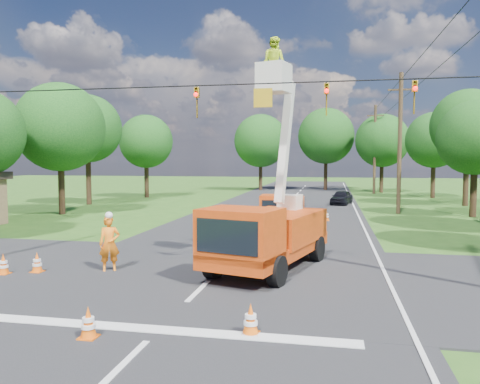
% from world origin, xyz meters
% --- Properties ---
extents(ground, '(140.00, 140.00, 0.00)m').
position_xyz_m(ground, '(0.00, 20.00, 0.00)').
color(ground, '#2A5519').
rests_on(ground, ground).
extents(road_main, '(12.00, 100.00, 0.06)m').
position_xyz_m(road_main, '(0.00, 20.00, 0.00)').
color(road_main, black).
rests_on(road_main, ground).
extents(road_cross, '(56.00, 10.00, 0.07)m').
position_xyz_m(road_cross, '(0.00, 2.00, 0.00)').
color(road_cross, black).
rests_on(road_cross, ground).
extents(stop_bar, '(9.00, 0.45, 0.02)m').
position_xyz_m(stop_bar, '(0.00, -3.20, 0.00)').
color(stop_bar, silver).
rests_on(stop_bar, ground).
extents(edge_line, '(0.12, 90.00, 0.02)m').
position_xyz_m(edge_line, '(5.60, 20.00, 0.00)').
color(edge_line, silver).
rests_on(edge_line, ground).
extents(bucket_truck, '(3.95, 6.74, 8.13)m').
position_xyz_m(bucket_truck, '(1.62, 3.07, 1.72)').
color(bucket_truck, '#D0400E').
rests_on(bucket_truck, ground).
extents(second_truck, '(2.33, 5.57, 2.06)m').
position_xyz_m(second_truck, '(1.18, 12.60, 1.07)').
color(second_truck, '#D0400E').
rests_on(second_truck, ground).
extents(ground_worker, '(0.84, 0.74, 1.94)m').
position_xyz_m(ground_worker, '(-3.73, 1.86, 0.97)').
color(ground_worker, '#FF9D15').
rests_on(ground_worker, ground).
extents(distant_car, '(2.23, 3.85, 1.23)m').
position_xyz_m(distant_car, '(4.63, 28.02, 0.62)').
color(distant_car, black).
rests_on(distant_car, ground).
extents(traffic_cone_0, '(0.38, 0.38, 0.71)m').
position_xyz_m(traffic_cone_0, '(-1.33, -3.91, 0.36)').
color(traffic_cone_0, '#ED5C0C').
rests_on(traffic_cone_0, ground).
extents(traffic_cone_1, '(0.38, 0.38, 0.71)m').
position_xyz_m(traffic_cone_1, '(2.08, -3.03, 0.36)').
color(traffic_cone_1, '#ED5C0C').
rests_on(traffic_cone_1, ground).
extents(traffic_cone_2, '(0.38, 0.38, 0.71)m').
position_xyz_m(traffic_cone_2, '(2.97, 11.94, 0.36)').
color(traffic_cone_2, '#ED5C0C').
rests_on(traffic_cone_2, ground).
extents(traffic_cone_3, '(0.38, 0.38, 0.71)m').
position_xyz_m(traffic_cone_3, '(-6.08, 1.18, 0.36)').
color(traffic_cone_3, '#ED5C0C').
rests_on(traffic_cone_3, ground).
extents(traffic_cone_4, '(0.38, 0.38, 0.71)m').
position_xyz_m(traffic_cone_4, '(-7.02, 0.71, 0.36)').
color(traffic_cone_4, '#ED5C0C').
rests_on(traffic_cone_4, ground).
extents(traffic_cone_6, '(0.38, 0.38, 0.71)m').
position_xyz_m(traffic_cone_6, '(3.49, 16.78, 0.36)').
color(traffic_cone_6, '#ED5C0C').
rests_on(traffic_cone_6, ground).
extents(pole_right_mid, '(1.80, 0.30, 10.00)m').
position_xyz_m(pole_right_mid, '(8.50, 22.00, 5.11)').
color(pole_right_mid, '#4C3823').
rests_on(pole_right_mid, ground).
extents(pole_right_far, '(1.80, 0.30, 10.00)m').
position_xyz_m(pole_right_far, '(8.50, 42.00, 5.11)').
color(pole_right_far, '#4C3823').
rests_on(pole_right_far, ground).
extents(signal_span, '(18.00, 0.29, 1.07)m').
position_xyz_m(signal_span, '(2.23, 1.99, 5.88)').
color(signal_span, black).
rests_on(signal_span, ground).
extents(tree_left_d, '(6.20, 6.20, 9.24)m').
position_xyz_m(tree_left_d, '(-15.00, 17.00, 6.12)').
color(tree_left_d, '#382616').
rests_on(tree_left_d, ground).
extents(tree_left_e, '(5.80, 5.80, 9.41)m').
position_xyz_m(tree_left_e, '(-16.80, 24.00, 6.49)').
color(tree_left_e, '#382616').
rests_on(tree_left_e, ground).
extents(tree_left_f, '(5.40, 5.40, 8.40)m').
position_xyz_m(tree_left_f, '(-14.80, 32.00, 5.69)').
color(tree_left_f, '#382616').
rests_on(tree_left_f, ground).
extents(tree_right_c, '(5.00, 5.00, 7.83)m').
position_xyz_m(tree_right_c, '(13.20, 21.00, 5.31)').
color(tree_right_c, '#382616').
rests_on(tree_right_c, ground).
extents(tree_right_d, '(6.00, 6.00, 9.70)m').
position_xyz_m(tree_right_d, '(14.80, 29.00, 6.68)').
color(tree_right_d, '#382616').
rests_on(tree_right_d, ground).
extents(tree_right_e, '(5.60, 5.60, 8.63)m').
position_xyz_m(tree_right_e, '(13.80, 37.00, 5.81)').
color(tree_right_e, '#382616').
rests_on(tree_right_e, ground).
extents(tree_far_a, '(6.60, 6.60, 9.50)m').
position_xyz_m(tree_far_a, '(-5.00, 45.00, 6.19)').
color(tree_far_a, '#382616').
rests_on(tree_far_a, ground).
extents(tree_far_b, '(7.00, 7.00, 10.32)m').
position_xyz_m(tree_far_b, '(3.00, 47.00, 6.81)').
color(tree_far_b, '#382616').
rests_on(tree_far_b, ground).
extents(tree_far_c, '(6.20, 6.20, 9.18)m').
position_xyz_m(tree_far_c, '(9.50, 44.00, 6.06)').
color(tree_far_c, '#382616').
rests_on(tree_far_c, ground).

